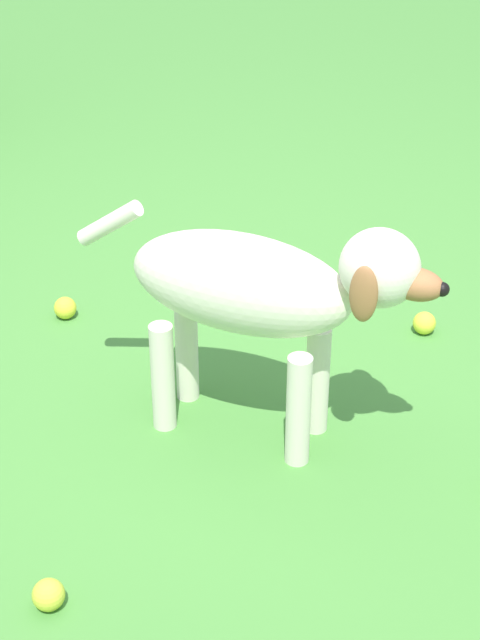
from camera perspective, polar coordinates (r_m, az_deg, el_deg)
The scene contains 5 objects.
ground at distance 2.66m, azimuth -0.33°, elevation -3.48°, with size 14.00×14.00×0.00m, color #478438.
dog at distance 2.26m, azimuth 1.22°, elevation 1.64°, with size 0.22×0.89×0.60m.
tennis_ball_0 at distance 2.89m, azimuth 10.49°, elevation -0.17°, with size 0.07×0.07×0.07m, color yellow.
tennis_ball_1 at distance 2.07m, azimuth -10.89°, elevation -15.16°, with size 0.07×0.07×0.07m, color #C8D239.
tennis_ball_3 at distance 2.96m, azimuth -9.96°, elevation 0.69°, with size 0.07×0.07×0.07m, color yellow.
Camera 1 is at (1.99, 0.91, 1.51)m, focal length 55.99 mm.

